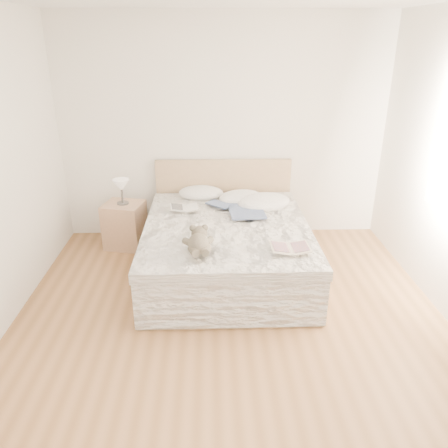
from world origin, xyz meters
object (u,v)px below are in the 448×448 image
Objects in this scene: table_lamp at (121,186)px; childrens_book at (290,248)px; teddy_bear at (199,250)px; photo_book at (184,208)px; nightstand at (125,225)px; bed at (226,245)px.

table_lamp is 0.83× the size of childrens_book.
teddy_bear is (-0.83, -0.04, 0.02)m from childrens_book.
photo_book is at bearing 131.95° from childrens_book.
nightstand is at bearing 117.16° from teddy_bear.
bed is 3.83× the size of nightstand.
bed reaches higher than nightstand.
bed is 6.60× the size of photo_book.
teddy_bear is at bearing -109.45° from bed.
table_lamp is (-1.22, 0.66, 0.47)m from bed.
bed is 0.64m from photo_book.
photo_book is at bearing 93.73° from teddy_bear.
photo_book is 1.46m from childrens_book.
table_lamp reaches higher than nightstand.
nightstand is 1.83× the size of table_lamp.
table_lamp is at bearing -68.58° from nightstand.
table_lamp is 2.27m from childrens_book.
teddy_bear reaches higher than childrens_book.
nightstand is at bearing 111.42° from table_lamp.
bed is at bearing -28.27° from nightstand.
teddy_bear is at bearing -179.22° from childrens_book.
photo_book is (-0.47, 0.30, 0.32)m from bed.
bed is 0.91m from teddy_bear.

